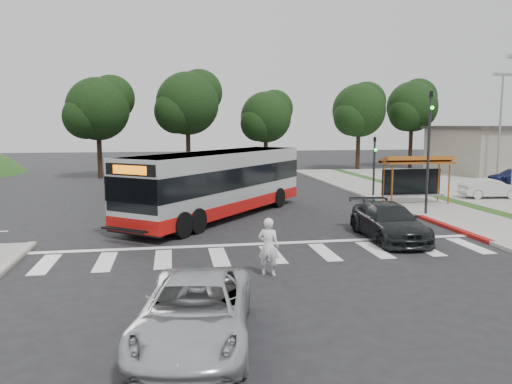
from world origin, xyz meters
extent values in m
plane|color=black|center=(0.00, 0.00, 0.00)|extent=(140.00, 140.00, 0.00)
cube|color=gray|center=(11.00, 8.00, 0.06)|extent=(4.00, 40.00, 0.12)
cube|color=#9E9991|center=(9.00, 8.00, 0.07)|extent=(0.30, 40.00, 0.15)
cube|color=maroon|center=(9.00, -2.00, 0.08)|extent=(0.32, 6.00, 0.15)
cube|color=silver|center=(0.00, -5.00, 0.01)|extent=(18.00, 2.60, 0.01)
cylinder|color=#974E19|center=(9.00, 4.40, 1.27)|extent=(0.10, 0.10, 2.30)
cylinder|color=#974E19|center=(12.60, 4.40, 1.27)|extent=(0.10, 0.10, 2.30)
cylinder|color=#974E19|center=(9.00, 5.60, 1.27)|extent=(0.10, 0.10, 2.30)
cylinder|color=#974E19|center=(12.60, 5.60, 1.27)|extent=(0.10, 0.10, 2.30)
cube|color=#974E19|center=(10.80, 5.00, 2.57)|extent=(4.20, 1.60, 0.12)
cube|color=#974E19|center=(10.80, 5.05, 2.72)|extent=(4.20, 1.32, 0.51)
cube|color=black|center=(10.80, 5.60, 1.32)|extent=(3.80, 0.06, 1.60)
cube|color=gray|center=(10.80, 5.00, 0.57)|extent=(3.60, 0.40, 0.08)
cylinder|color=black|center=(9.60, 1.50, 3.25)|extent=(0.14, 0.14, 6.50)
imported|color=black|center=(9.60, 1.50, 6.00)|extent=(0.16, 0.20, 1.00)
sphere|color=#19E533|center=(9.60, 1.32, 5.65)|extent=(0.18, 0.18, 0.18)
cylinder|color=black|center=(9.60, 8.50, 2.00)|extent=(0.14, 0.14, 4.00)
imported|color=black|center=(9.60, 8.50, 3.50)|extent=(0.16, 0.20, 1.00)
sphere|color=#19E533|center=(9.60, 8.32, 3.15)|extent=(0.18, 0.18, 0.18)
cylinder|color=gray|center=(24.00, 16.00, 4.60)|extent=(0.18, 0.18, 9.00)
cube|color=gray|center=(23.45, 16.00, 9.00)|extent=(0.80, 0.35, 0.22)
cube|color=gray|center=(24.55, 16.00, 9.00)|extent=(0.80, 0.35, 0.22)
cylinder|color=black|center=(16.00, 28.00, 2.30)|extent=(0.44, 0.44, 4.40)
sphere|color=black|center=(16.00, 28.00, 6.30)|extent=(5.60, 5.60, 5.60)
sphere|color=black|center=(17.12, 28.84, 7.30)|extent=(4.20, 4.20, 4.20)
sphere|color=black|center=(15.02, 27.30, 5.60)|extent=(3.92, 3.92, 3.92)
cylinder|color=black|center=(23.00, 30.00, 2.42)|extent=(0.44, 0.44, 4.84)
sphere|color=black|center=(23.00, 30.00, 6.82)|extent=(5.60, 5.60, 5.60)
sphere|color=black|center=(24.12, 30.84, 7.92)|extent=(4.20, 4.20, 4.20)
sphere|color=black|center=(22.02, 29.30, 6.05)|extent=(3.92, 3.92, 3.92)
cylinder|color=black|center=(-2.00, 26.00, 2.42)|extent=(0.44, 0.44, 4.84)
sphere|color=black|center=(-2.00, 26.00, 6.82)|extent=(6.00, 6.00, 6.00)
sphere|color=black|center=(-0.80, 26.90, 7.92)|extent=(4.50, 4.50, 4.50)
sphere|color=black|center=(-3.05, 25.25, 6.05)|extent=(4.20, 4.20, 4.20)
cylinder|color=black|center=(6.00, 28.00, 1.98)|extent=(0.44, 0.44, 3.96)
sphere|color=black|center=(6.00, 28.00, 5.58)|extent=(5.20, 5.20, 5.20)
sphere|color=black|center=(7.04, 28.78, 6.48)|extent=(3.90, 3.90, 3.90)
sphere|color=black|center=(5.09, 27.35, 4.95)|extent=(3.64, 3.64, 3.64)
cylinder|color=black|center=(-10.00, 24.00, 2.20)|extent=(0.44, 0.44, 4.40)
sphere|color=black|center=(-10.00, 24.00, 6.20)|extent=(5.60, 5.60, 5.60)
sphere|color=black|center=(-8.88, 24.84, 7.20)|extent=(4.20, 4.20, 4.20)
sphere|color=black|center=(-10.98, 23.30, 5.50)|extent=(3.92, 3.92, 3.92)
imported|color=white|center=(-0.65, -7.50, 0.93)|extent=(0.81, 0.70, 1.86)
imported|color=black|center=(5.31, -3.31, 0.74)|extent=(2.21, 5.18, 1.49)
imported|color=#B9BBBF|center=(-3.20, -12.13, 0.72)|extent=(3.22, 5.50, 1.44)
imported|color=silver|center=(16.64, 6.27, 0.73)|extent=(3.90, 1.66, 1.25)
imported|color=#141C47|center=(23.42, 13.25, 0.69)|extent=(4.13, 1.83, 1.18)
camera|label=1|loc=(-3.63, -22.65, 4.75)|focal=35.00mm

